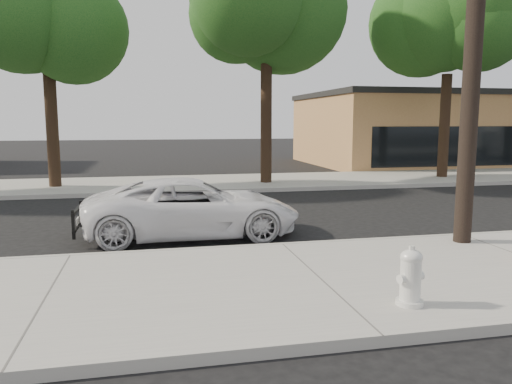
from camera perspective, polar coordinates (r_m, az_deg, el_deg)
ground at (r=12.00m, az=0.39°, el=-4.22°), size 120.00×120.00×0.00m
near_sidewalk at (r=7.98m, az=7.18°, el=-10.13°), size 90.00×4.40×0.15m
far_sidewalk at (r=20.26m, az=-4.82°, el=1.03°), size 90.00×5.00×0.15m
curb_near at (r=10.00m, az=3.01°, el=-6.31°), size 90.00×0.12×0.16m
building_main at (r=33.13m, az=22.08°, el=6.55°), size 18.00×10.00×4.00m
utility_pole at (r=10.90m, az=23.82°, el=18.74°), size 1.40×0.34×9.00m
tree_b at (r=20.10m, az=-22.40°, el=17.80°), size 4.34×4.20×8.45m
tree_c at (r=20.14m, az=1.96°, el=20.57°), size 4.96×4.80×9.55m
tree_d at (r=23.51m, az=21.86°, el=16.86°), size 4.50×4.35×8.75m
police_cruiser at (r=11.18m, az=-7.18°, el=-1.78°), size 4.73×2.20×1.31m
fire_hydrant at (r=6.97m, az=17.24°, el=-9.39°), size 0.40×0.36×0.75m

